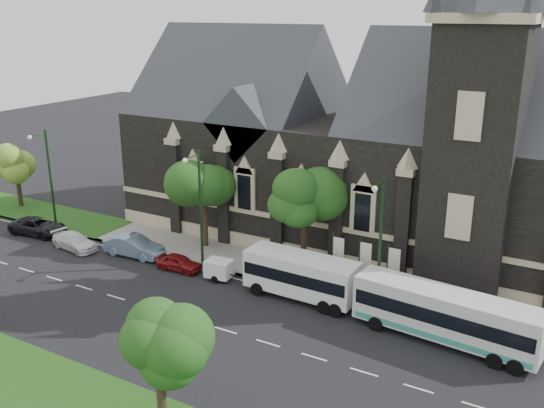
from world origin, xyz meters
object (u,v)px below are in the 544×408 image
Objects in this scene: street_lamp_mid at (199,203)px; tour_coach at (445,315)px; shuttle_bus at (301,274)px; banner_flag_center at (363,261)px; car_far_red at (179,262)px; street_lamp_far at (48,174)px; car_far_white at (75,241)px; tree_park_east at (164,350)px; street_lamp_near at (380,236)px; banner_flag_right at (391,267)px; banner_flag_left at (336,255)px; box_trailer at (219,269)px; tree_walk_left at (207,180)px; car_far_black at (38,226)px; sedan at (134,246)px; tree_walk_far at (18,161)px; tree_walk_right at (308,195)px.

tour_coach is (18.88, -1.77, -3.37)m from street_lamp_mid.
street_lamp_mid is 1.14× the size of shuttle_bus.
banner_flag_center reaches higher than car_far_red.
street_lamp_far is 2.02× the size of car_far_white.
tree_park_east is 1.57× the size of banner_flag_center.
tour_coach is (4.88, -1.77, -3.37)m from street_lamp_near.
banner_flag_left is at bearing 180.00° from banner_flag_right.
tree_park_east is 17.47m from box_trailer.
tree_walk_left reaches higher than car_far_white.
shuttle_bus reaches higher than car_far_black.
street_lamp_near is 2.50× the size of car_far_red.
street_lamp_near is at bearing -91.08° from sedan.
banner_flag_center is 23.75m from car_far_white.
tour_coach is at bearing -29.17° from banner_flag_center.
tree_walk_far is 1.75× the size of car_far_red.
street_lamp_near is 2.25× the size of banner_flag_center.
tree_walk_right reaches higher than car_far_white.
street_lamp_mid reaches higher than car_far_white.
tree_walk_right reaches higher than sedan.
sedan is (-20.10, -2.85, -1.56)m from banner_flag_right.
sedan is 5.38m from car_far_white.
banner_flag_center is (12.29, 1.91, -2.73)m from street_lamp_mid.
sedan is (-4.02, -4.56, -4.91)m from tree_walk_left.
tree_walk_left is at bearing 170.73° from tour_coach.
banner_flag_right reaches higher than car_far_black.
shuttle_bus is at bearing 94.29° from tree_park_east.
box_trailer is at bearing -162.46° from banner_flag_center.
tree_walk_left is 0.69× the size of tour_coach.
street_lamp_near is 1.00× the size of street_lamp_mid.
banner_flag_center is 1.00× the size of banner_flag_right.
banner_flag_center reaches higher than shuttle_bus.
banner_flag_left is at bearing 10.50° from street_lamp_mid.
car_far_black is (-30.35, -1.39, -4.39)m from street_lamp_near.
banner_flag_right reaches higher than shuttle_bus.
banner_flag_right is at bearing 9.37° from box_trailer.
box_trailer is (-6.51, -0.29, -0.92)m from shuttle_bus.
tour_coach is at bearing -24.80° from tree_walk_right.
tree_walk_far is at bearing -178.63° from tree_walk_left.
shuttle_bus reaches higher than box_trailer.
box_trailer is 0.55× the size of sedan.
car_far_white is at bearing -174.70° from shuttle_bus.
street_lamp_near and street_lamp_mid have the same top height.
banner_flag_left is 16.43m from sedan.
tree_walk_right is 1.95× the size of banner_flag_center.
sedan is (-18.10, -2.85, -1.56)m from banner_flag_center.
street_lamp_mid is 5.10m from box_trailer.
car_far_white is 5.38m from car_far_black.
banner_flag_right is at bearing -85.73° from sedan.
shuttle_bus is 2.19× the size of car_far_red.
banner_flag_right is 12.29m from box_trailer.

